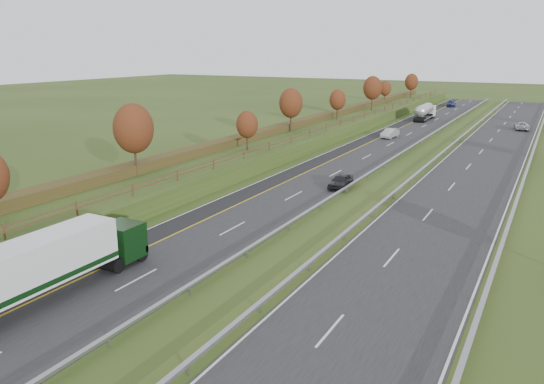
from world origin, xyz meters
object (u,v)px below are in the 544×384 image
at_px(road_tanker, 425,111).
at_px(box_lorry, 37,268).
at_px(car_oncoming, 522,126).
at_px(car_silver_mid, 390,133).
at_px(car_dark_near, 341,181).
at_px(car_small_far, 451,104).

bearing_deg(road_tanker, box_lorry, -90.37).
bearing_deg(car_oncoming, car_silver_mid, 40.62).
bearing_deg(car_silver_mid, car_dark_near, -76.30).
height_order(road_tanker, car_dark_near, road_tanker).
bearing_deg(car_oncoming, box_lorry, 70.74).
xyz_separation_m(box_lorry, road_tanker, (0.65, 99.25, -0.47)).
relative_size(box_lorry, car_dark_near, 3.61).
height_order(car_silver_mid, car_oncoming, car_silver_mid).
bearing_deg(car_small_far, car_silver_mid, -96.96).
height_order(box_lorry, car_silver_mid, box_lorry).
xyz_separation_m(box_lorry, car_dark_near, (6.00, 34.82, -1.52)).
bearing_deg(car_oncoming, road_tanker, -24.67).
bearing_deg(road_tanker, car_oncoming, -17.88).
height_order(box_lorry, road_tanker, box_lorry).
height_order(car_dark_near, car_small_far, car_dark_near).
bearing_deg(road_tanker, car_small_far, 90.12).
xyz_separation_m(box_lorry, car_oncoming, (20.54, 92.83, -1.53)).
distance_m(car_small_far, car_oncoming, 42.98).
bearing_deg(road_tanker, car_dark_near, -85.25).
bearing_deg(car_silver_mid, car_oncoming, 53.22).
height_order(car_dark_near, car_oncoming, car_dark_near).
bearing_deg(car_oncoming, car_small_far, -69.12).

